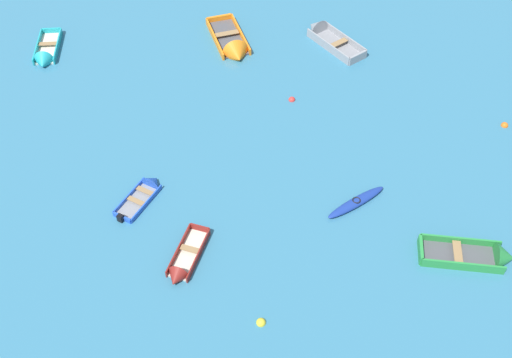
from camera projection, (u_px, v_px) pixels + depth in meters
The scene contains 10 objects.
kayak_deep_blue_center at pixel (356, 202), 27.36m from camera, with size 2.65×2.62×0.31m.
rowboat_orange_back_row_left at pixel (234, 49), 35.10m from camera, with size 3.48×4.70×1.53m.
rowboat_maroon_outer_left at pixel (182, 267), 25.00m from camera, with size 1.30×3.13×0.86m.
rowboat_blue_far_back at pixel (147, 189), 27.92m from camera, with size 1.77×2.93×0.92m.
rowboat_grey_cluster_inner at pixel (325, 35), 35.99m from camera, with size 3.94×3.81×1.27m.
rowboat_turquoise_far_right at pixel (45, 56), 34.66m from camera, with size 2.01×3.76×1.10m.
rowboat_green_back_row_right at pixel (485, 256), 25.29m from camera, with size 3.96×1.56×1.24m.
mooring_buoy_outer_edge at pixel (292, 100), 32.34m from camera, with size 0.36×0.36×0.36m, color red.
mooring_buoy_far_field at pixel (504, 126), 30.99m from camera, with size 0.37×0.37×0.37m, color orange.
mooring_buoy_near_foreground at pixel (261, 323), 23.45m from camera, with size 0.38×0.38×0.38m, color yellow.
Camera 1 is at (3.35, 2.60, 21.07)m, focal length 42.69 mm.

